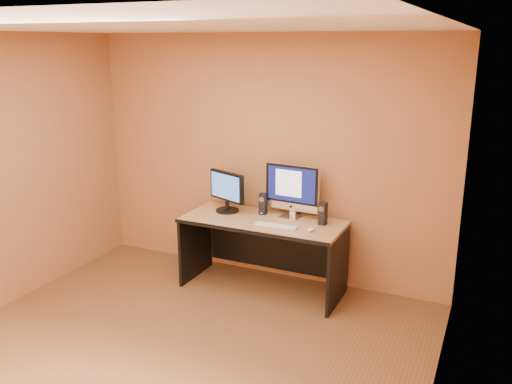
# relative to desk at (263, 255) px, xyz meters

# --- Properties ---
(floor) EXTENTS (4.00, 4.00, 0.00)m
(floor) POSITION_rel_desk_xyz_m (-0.15, -1.58, -0.38)
(floor) COLOR brown
(floor) RESTS_ON ground
(walls) EXTENTS (4.00, 4.00, 2.60)m
(walls) POSITION_rel_desk_xyz_m (-0.15, -1.58, 0.92)
(walls) COLOR #A76843
(walls) RESTS_ON ground
(ceiling) EXTENTS (4.00, 4.00, 0.00)m
(ceiling) POSITION_rel_desk_xyz_m (-0.15, -1.58, 2.22)
(ceiling) COLOR white
(ceiling) RESTS_ON walls
(desk) EXTENTS (1.64, 0.73, 0.76)m
(desk) POSITION_rel_desk_xyz_m (0.00, 0.00, 0.00)
(desk) COLOR #AB7F55
(desk) RESTS_ON ground
(imac) EXTENTS (0.60, 0.26, 0.56)m
(imac) POSITION_rel_desk_xyz_m (0.23, 0.19, 0.66)
(imac) COLOR silver
(imac) RESTS_ON desk
(second_monitor) EXTENTS (0.55, 0.41, 0.43)m
(second_monitor) POSITION_rel_desk_xyz_m (-0.46, 0.11, 0.60)
(second_monitor) COLOR black
(second_monitor) RESTS_ON desk
(speaker_left) EXTENTS (0.07, 0.07, 0.23)m
(speaker_left) POSITION_rel_desk_xyz_m (-0.08, 0.18, 0.49)
(speaker_left) COLOR black
(speaker_left) RESTS_ON desk
(speaker_right) EXTENTS (0.08, 0.08, 0.23)m
(speaker_right) POSITION_rel_desk_xyz_m (0.59, 0.12, 0.49)
(speaker_right) COLOR black
(speaker_right) RESTS_ON desk
(keyboard) EXTENTS (0.45, 0.14, 0.02)m
(keyboard) POSITION_rel_desk_xyz_m (0.20, -0.14, 0.39)
(keyboard) COLOR silver
(keyboard) RESTS_ON desk
(mouse) EXTENTS (0.06, 0.11, 0.04)m
(mouse) POSITION_rel_desk_xyz_m (0.55, -0.11, 0.40)
(mouse) COLOR white
(mouse) RESTS_ON desk
(cable_a) EXTENTS (0.07, 0.22, 0.01)m
(cable_a) POSITION_rel_desk_xyz_m (0.29, 0.28, 0.38)
(cable_a) COLOR black
(cable_a) RESTS_ON desk
(cable_b) EXTENTS (0.07, 0.17, 0.01)m
(cable_b) POSITION_rel_desk_xyz_m (0.22, 0.28, 0.38)
(cable_b) COLOR black
(cable_b) RESTS_ON desk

